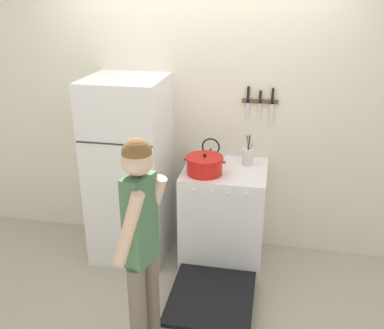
# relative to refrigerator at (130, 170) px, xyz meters

# --- Properties ---
(ground_plane) EXTENTS (14.00, 14.00, 0.00)m
(ground_plane) POSITION_rel_refrigerator_xyz_m (0.55, 0.33, -0.83)
(ground_plane) COLOR #B2A893
(wall_back) EXTENTS (10.00, 0.06, 2.55)m
(wall_back) POSITION_rel_refrigerator_xyz_m (0.55, 0.36, 0.45)
(wall_back) COLOR silver
(wall_back) RESTS_ON ground_plane
(refrigerator) EXTENTS (0.65, 0.68, 1.65)m
(refrigerator) POSITION_rel_refrigerator_xyz_m (0.00, 0.00, 0.00)
(refrigerator) COLOR white
(refrigerator) RESTS_ON ground_plane
(stove_range) EXTENTS (0.70, 1.38, 0.91)m
(stove_range) POSITION_rel_refrigerator_xyz_m (0.85, -0.03, -0.37)
(stove_range) COLOR white
(stove_range) RESTS_ON ground_plane
(dutch_oven_pot) EXTENTS (0.35, 0.31, 0.18)m
(dutch_oven_pot) POSITION_rel_refrigerator_xyz_m (0.70, -0.13, 0.16)
(dutch_oven_pot) COLOR red
(dutch_oven_pot) RESTS_ON stove_range
(tea_kettle) EXTENTS (0.26, 0.21, 0.22)m
(tea_kettle) POSITION_rel_refrigerator_xyz_m (0.71, 0.13, 0.14)
(tea_kettle) COLOR silver
(tea_kettle) RESTS_ON stove_range
(utensil_jar) EXTENTS (0.10, 0.10, 0.27)m
(utensil_jar) POSITION_rel_refrigerator_xyz_m (1.03, 0.14, 0.16)
(utensil_jar) COLOR silver
(utensil_jar) RESTS_ON stove_range
(person) EXTENTS (0.31, 0.37, 1.57)m
(person) POSITION_rel_refrigerator_xyz_m (0.49, -1.22, 0.07)
(person) COLOR #6B6051
(person) RESTS_ON ground_plane
(wall_knife_strip) EXTENTS (0.31, 0.03, 0.34)m
(wall_knife_strip) POSITION_rel_refrigerator_xyz_m (1.10, 0.31, 0.61)
(wall_knife_strip) COLOR brown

